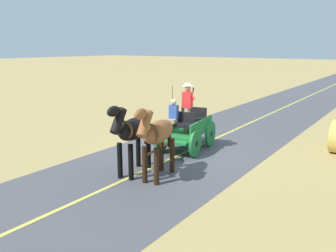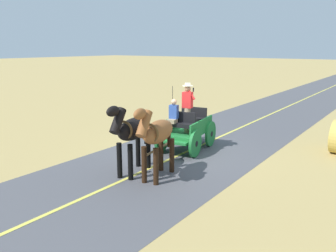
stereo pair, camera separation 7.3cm
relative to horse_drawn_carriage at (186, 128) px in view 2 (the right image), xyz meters
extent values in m
plane|color=tan|center=(-0.19, 0.26, -0.82)|extent=(200.00, 200.00, 0.00)
cube|color=#4C4C51|center=(-0.19, 0.26, -0.81)|extent=(5.30, 160.00, 0.01)
cube|color=#DBCC4C|center=(-0.19, 0.26, -0.81)|extent=(0.12, 160.00, 0.00)
cube|color=#1E7233|center=(0.02, -0.08, -0.16)|extent=(1.53, 2.36, 0.12)
cube|color=#1E7233|center=(-0.55, -0.17, 0.12)|extent=(0.39, 2.07, 0.44)
cube|color=#1E7233|center=(0.58, 0.01, 0.12)|extent=(0.39, 2.07, 0.44)
cube|color=#1E7233|center=(-0.18, 1.12, -0.26)|extent=(1.10, 0.41, 0.08)
cube|color=#1E7233|center=(0.21, -1.27, -0.34)|extent=(0.74, 0.31, 0.06)
cube|color=black|center=(-0.08, 0.52, 0.22)|extent=(1.06, 0.52, 0.14)
cube|color=black|center=(-0.05, 0.34, 0.44)|extent=(1.02, 0.24, 0.44)
cube|color=black|center=(0.09, -0.57, 0.22)|extent=(1.06, 0.52, 0.14)
cube|color=black|center=(0.12, -0.75, 0.44)|extent=(1.02, 0.24, 0.44)
cylinder|color=#1E7233|center=(-0.75, 0.58, -0.34)|extent=(0.25, 0.96, 0.96)
cylinder|color=black|center=(-0.75, 0.58, -0.34)|extent=(0.15, 0.23, 0.21)
cylinder|color=#1E7233|center=(0.54, 0.78, -0.34)|extent=(0.25, 0.96, 0.96)
cylinder|color=black|center=(0.54, 0.78, -0.34)|extent=(0.15, 0.23, 0.21)
cylinder|color=#1E7233|center=(-0.50, -0.95, -0.34)|extent=(0.25, 0.96, 0.96)
cylinder|color=black|center=(-0.50, -0.95, -0.34)|extent=(0.15, 0.23, 0.21)
cylinder|color=#1E7233|center=(0.78, -0.74, -0.34)|extent=(0.25, 0.96, 0.96)
cylinder|color=black|center=(0.78, -0.74, -0.34)|extent=(0.15, 0.23, 0.21)
cylinder|color=brown|center=(-0.33, 2.09, -0.21)|extent=(0.39, 1.99, 0.07)
cylinder|color=black|center=(0.22, 0.56, 0.92)|extent=(0.02, 0.02, 1.30)
cylinder|color=#998466|center=(-0.18, 0.22, 0.35)|extent=(0.22, 0.22, 0.90)
cube|color=red|center=(-0.18, 0.22, 1.08)|extent=(0.37, 0.27, 0.56)
sphere|color=#9E7051|center=(-0.18, 0.22, 1.48)|extent=(0.22, 0.22, 0.22)
cylinder|color=beige|center=(-0.18, 0.22, 1.58)|extent=(0.36, 0.36, 0.01)
cylinder|color=beige|center=(-0.18, 0.22, 1.63)|extent=(0.20, 0.20, 0.10)
cylinder|color=red|center=(-0.37, 0.23, 1.26)|extent=(0.27, 0.12, 0.32)
cube|color=black|center=(-0.43, 0.24, 1.46)|extent=(0.03, 0.07, 0.14)
cube|color=#998466|center=(0.15, 0.67, 0.36)|extent=(0.33, 0.36, 0.14)
cube|color=#2D4C99|center=(0.17, 0.55, 0.67)|extent=(0.33, 0.24, 0.48)
sphere|color=tan|center=(0.17, 0.55, 1.02)|extent=(0.20, 0.20, 0.20)
ellipsoid|color=brown|center=(-0.86, 2.82, 0.55)|extent=(0.86, 1.64, 0.64)
cylinder|color=black|center=(-1.15, 3.31, -0.29)|extent=(0.15, 0.15, 1.05)
cylinder|color=black|center=(-0.79, 3.39, -0.29)|extent=(0.15, 0.15, 1.05)
cylinder|color=black|center=(-0.93, 2.24, -0.29)|extent=(0.15, 0.15, 1.05)
cylinder|color=black|center=(-0.58, 2.32, -0.29)|extent=(0.15, 0.15, 1.05)
cylinder|color=brown|center=(-1.03, 3.64, 0.95)|extent=(0.38, 0.69, 0.73)
ellipsoid|color=brown|center=(-1.07, 3.86, 1.26)|extent=(0.32, 0.57, 0.28)
cube|color=black|center=(-1.02, 3.62, 0.99)|extent=(0.16, 0.50, 0.56)
cylinder|color=black|center=(-0.72, 2.09, 0.25)|extent=(0.11, 0.11, 0.70)
torus|color=brown|center=(-0.97, 3.35, 0.63)|extent=(0.55, 0.18, 0.55)
ellipsoid|color=black|center=(-0.05, 2.94, 0.55)|extent=(0.85, 1.64, 0.64)
cylinder|color=black|center=(-0.34, 3.45, -0.29)|extent=(0.15, 0.15, 1.05)
cylinder|color=black|center=(0.02, 3.52, -0.29)|extent=(0.15, 0.15, 1.05)
cylinder|color=black|center=(-0.13, 2.37, -0.29)|extent=(0.15, 0.15, 1.05)
cylinder|color=black|center=(0.23, 2.44, -0.29)|extent=(0.15, 0.15, 1.05)
cylinder|color=black|center=(-0.22, 3.77, 0.95)|extent=(0.38, 0.69, 0.73)
ellipsoid|color=black|center=(-0.26, 3.99, 1.26)|extent=(0.32, 0.57, 0.28)
cube|color=black|center=(-0.21, 3.75, 0.99)|extent=(0.16, 0.50, 0.56)
cylinder|color=black|center=(0.09, 2.22, 0.25)|extent=(0.11, 0.11, 0.70)
torus|color=brown|center=(-0.16, 3.48, 0.63)|extent=(0.55, 0.17, 0.55)
camera|label=1|loc=(-6.60, 10.49, 2.92)|focal=37.14mm
camera|label=2|loc=(-6.66, 10.44, 2.92)|focal=37.14mm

